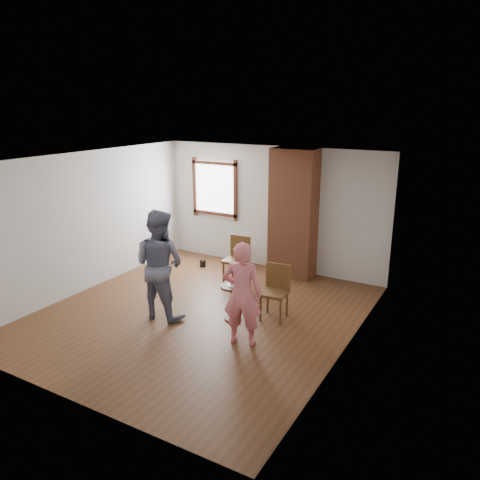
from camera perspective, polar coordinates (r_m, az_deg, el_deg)
name	(u,v)px	position (r m, az deg, el deg)	size (l,w,h in m)	color
ground	(200,314)	(8.05, -4.94, -8.96)	(5.50, 5.50, 0.00)	brown
room_shell	(214,203)	(7.98, -3.13, 4.59)	(5.04, 5.52, 2.62)	silver
brick_chimney	(293,214)	(9.43, 6.52, 3.20)	(0.90, 0.50, 2.60)	#AE603D
stoneware_crock	(239,257)	(10.15, -0.07, -2.11)	(0.33, 0.33, 0.43)	beige
dark_pot	(203,263)	(10.25, -4.56, -2.85)	(0.14, 0.14, 0.14)	black
dining_chair_left	(237,257)	(9.22, -0.31, -2.06)	(0.44, 0.44, 0.93)	brown
dining_chair_right	(276,288)	(7.75, 4.38, -5.90)	(0.46, 0.46, 0.90)	brown
side_table	(233,297)	(7.67, -0.90, -6.92)	(0.40, 0.40, 0.60)	brown
cake_plate	(233,285)	(7.60, -0.91, -5.53)	(0.18, 0.18, 0.01)	white
cake_slice	(233,283)	(7.58, -0.84, -5.30)	(0.08, 0.07, 0.06)	silver
man	(159,264)	(7.73, -9.79, -2.94)	(0.89, 0.69, 1.83)	#161D3D
person_pink	(242,294)	(6.79, 0.27, -6.60)	(0.57, 0.38, 1.58)	#F17880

